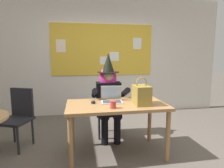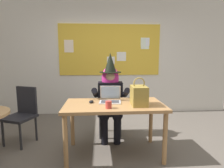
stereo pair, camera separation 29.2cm
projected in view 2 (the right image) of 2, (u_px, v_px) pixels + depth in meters
ground_plane at (118, 157)px, 2.64m from camera, size 24.00×24.00×0.00m
wall_back_bulletin at (110, 56)px, 4.56m from camera, size 5.92×2.23×2.79m
desk_main at (114, 110)px, 2.65m from camera, size 1.39×0.78×0.74m
chair_at_desk at (110, 107)px, 3.41m from camera, size 0.45×0.45×0.88m
person_costumed at (110, 92)px, 3.24m from camera, size 0.61×0.66×1.46m
laptop at (110, 98)px, 2.75m from camera, size 0.33×0.33×0.22m
computer_mouse at (91, 102)px, 2.68m from camera, size 0.09×0.12×0.03m
handbag at (139, 95)px, 2.54m from camera, size 0.20×0.30×0.38m
coffee_mug at (109, 105)px, 2.39m from camera, size 0.08×0.08×0.09m
chair_spare_by_window at (23, 112)px, 3.06m from camera, size 0.54×0.54×0.90m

